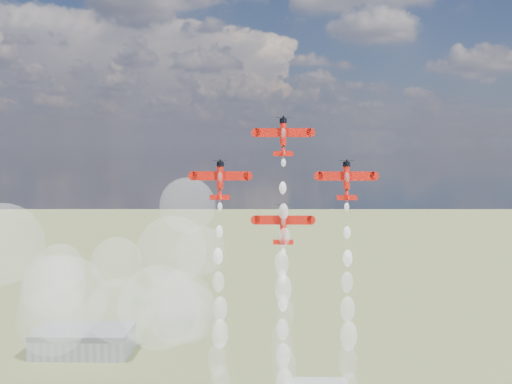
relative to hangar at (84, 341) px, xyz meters
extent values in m
cube|color=gray|center=(0.00, 0.00, -1.50)|extent=(50.00, 28.00, 10.00)
cube|color=#595B60|center=(0.00, 0.00, 5.00)|extent=(50.00, 28.00, 3.00)
cylinder|color=red|center=(101.43, -172.92, 106.70)|extent=(1.41, 2.37, 5.40)
cylinder|color=black|center=(101.43, -172.40, 109.47)|extent=(1.61, 1.77, 1.29)
cube|color=red|center=(101.43, -172.52, 106.94)|extent=(12.28, 0.59, 2.02)
cube|color=white|center=(98.11, -172.40, 106.91)|extent=(4.83, 0.13, 0.55)
cube|color=white|center=(104.75, -172.40, 106.91)|extent=(4.83, 0.13, 0.55)
cube|color=red|center=(101.43, -173.92, 102.29)|extent=(4.43, 0.33, 1.11)
cube|color=red|center=(101.43, -174.70, 102.23)|extent=(0.14, 1.93, 1.61)
ellipsoid|color=silver|center=(101.43, -173.49, 106.71)|extent=(1.11, 1.44, 2.64)
cone|color=red|center=(101.43, -173.67, 103.06)|extent=(1.41, 1.87, 2.83)
cylinder|color=red|center=(87.50, -174.75, 97.12)|extent=(1.41, 2.37, 5.40)
cylinder|color=black|center=(87.50, -174.23, 99.89)|extent=(1.61, 1.77, 1.29)
cube|color=red|center=(87.50, -174.35, 97.35)|extent=(12.28, 0.59, 2.02)
cube|color=white|center=(84.18, -174.23, 97.33)|extent=(4.83, 0.13, 0.55)
cube|color=white|center=(90.82, -174.23, 97.33)|extent=(4.83, 0.13, 0.55)
cube|color=red|center=(87.50, -175.75, 92.70)|extent=(4.43, 0.33, 1.11)
cube|color=red|center=(87.50, -176.53, 92.65)|extent=(0.14, 1.93, 1.61)
ellipsoid|color=silver|center=(87.50, -175.32, 97.13)|extent=(1.11, 1.44, 2.64)
cone|color=red|center=(87.50, -175.50, 93.48)|extent=(1.41, 1.87, 2.83)
cylinder|color=red|center=(115.37, -174.75, 97.12)|extent=(1.41, 2.37, 5.40)
cylinder|color=black|center=(115.37, -174.23, 99.89)|extent=(1.61, 1.77, 1.29)
cube|color=red|center=(115.37, -174.35, 97.35)|extent=(12.28, 0.59, 2.02)
cube|color=white|center=(112.05, -174.23, 97.33)|extent=(4.83, 0.13, 0.55)
cube|color=white|center=(118.69, -174.23, 97.33)|extent=(4.83, 0.13, 0.55)
cube|color=red|center=(115.37, -175.75, 92.70)|extent=(4.43, 0.33, 1.11)
cube|color=red|center=(115.37, -176.53, 92.65)|extent=(0.14, 1.93, 1.61)
ellipsoid|color=silver|center=(115.37, -175.32, 97.13)|extent=(1.11, 1.44, 2.64)
cone|color=red|center=(115.37, -175.50, 93.48)|extent=(1.41, 1.87, 2.83)
cylinder|color=red|center=(101.43, -176.58, 87.54)|extent=(1.41, 2.37, 5.40)
cylinder|color=black|center=(101.43, -176.05, 90.31)|extent=(1.61, 1.77, 1.29)
cube|color=red|center=(101.43, -176.18, 87.77)|extent=(12.28, 0.59, 2.02)
cube|color=white|center=(98.11, -176.06, 87.75)|extent=(4.83, 0.13, 0.55)
cube|color=white|center=(104.75, -176.06, 87.75)|extent=(4.83, 0.13, 0.55)
cube|color=red|center=(101.43, -177.58, 83.12)|extent=(4.43, 0.33, 1.11)
cube|color=red|center=(101.43, -178.36, 83.07)|extent=(0.14, 1.93, 1.61)
ellipsoid|color=silver|center=(101.43, -177.15, 87.55)|extent=(1.11, 1.44, 2.64)
cone|color=red|center=(101.43, -177.33, 83.90)|extent=(1.41, 1.87, 2.83)
sphere|color=white|center=(101.51, -174.04, 100.33)|extent=(1.05, 1.05, 1.05)
sphere|color=white|center=(101.33, -175.14, 94.77)|extent=(1.56, 1.56, 1.56)
sphere|color=white|center=(101.49, -176.47, 89.62)|extent=(2.08, 2.08, 2.08)
sphere|color=white|center=(101.65, -177.03, 84.07)|extent=(2.59, 2.59, 2.59)
sphere|color=white|center=(101.11, -178.61, 78.58)|extent=(3.10, 3.10, 3.10)
sphere|color=white|center=(101.44, -179.49, 73.22)|extent=(3.61, 3.61, 3.61)
sphere|color=white|center=(101.77, -180.17, 68.00)|extent=(4.12, 4.12, 4.12)
sphere|color=white|center=(101.03, -181.62, 62.10)|extent=(4.63, 4.63, 4.63)
sphere|color=white|center=(101.64, -182.64, 57.19)|extent=(5.14, 5.14, 5.14)
sphere|color=white|center=(87.54, -175.99, 90.68)|extent=(1.05, 1.05, 1.05)
sphere|color=white|center=(87.45, -176.91, 85.28)|extent=(1.56, 1.56, 1.56)
sphere|color=white|center=(87.25, -178.08, 80.07)|extent=(2.08, 2.08, 2.08)
sphere|color=white|center=(87.35, -179.07, 74.62)|extent=(2.59, 2.59, 2.59)
sphere|color=white|center=(87.85, -179.93, 68.90)|extent=(3.10, 3.10, 3.10)
sphere|color=white|center=(87.83, -181.21, 63.69)|extent=(3.61, 3.61, 3.61)
sphere|color=white|center=(87.38, -182.00, 58.45)|extent=(4.12, 4.12, 4.12)
sphere|color=white|center=(88.06, -182.73, 53.25)|extent=(4.63, 4.63, 4.63)
sphere|color=white|center=(115.31, -176.08, 90.72)|extent=(1.05, 1.05, 1.05)
sphere|color=white|center=(115.31, -177.19, 85.19)|extent=(1.56, 1.56, 1.56)
sphere|color=white|center=(115.39, -177.98, 79.69)|extent=(2.08, 2.08, 2.08)
sphere|color=white|center=(115.17, -179.18, 74.68)|extent=(2.59, 2.59, 2.59)
sphere|color=white|center=(115.25, -180.38, 69.12)|extent=(3.10, 3.10, 3.10)
sphere|color=white|center=(115.41, -181.17, 63.52)|extent=(3.61, 3.61, 3.61)
sphere|color=white|center=(115.23, -182.14, 58.00)|extent=(4.12, 4.12, 4.12)
sphere|color=white|center=(101.49, -177.87, 80.98)|extent=(1.05, 1.05, 1.05)
sphere|color=white|center=(101.25, -179.04, 75.82)|extent=(1.56, 1.56, 1.56)
sphere|color=white|center=(101.36, -179.76, 70.13)|extent=(2.08, 2.08, 2.08)
sphere|color=white|center=(101.30, -180.77, 64.69)|extent=(2.59, 2.59, 2.59)
sphere|color=white|center=(101.46, -181.65, 59.18)|extent=(3.10, 3.10, 3.10)
sphere|color=white|center=(101.71, -183.02, 53.90)|extent=(3.61, 3.61, 3.61)
sphere|color=white|center=(72.11, -166.22, 65.33)|extent=(20.20, 20.20, 20.20)
sphere|color=white|center=(40.33, -149.47, 66.14)|extent=(17.01, 17.01, 17.01)
sphere|color=white|center=(71.46, -143.54, 74.92)|extent=(19.45, 19.45, 19.45)
sphere|color=white|center=(48.44, -164.54, 66.79)|extent=(21.11, 21.11, 21.11)
sphere|color=white|center=(74.63, -157.82, 60.29)|extent=(10.45, 10.45, 10.45)
sphere|color=white|center=(42.01, -155.77, 58.67)|extent=(18.38, 18.38, 18.38)
sphere|color=white|center=(56.89, -144.46, 58.14)|extent=(18.24, 18.24, 18.24)
sphere|color=white|center=(76.12, -161.79, 64.08)|extent=(17.86, 17.86, 17.86)
sphere|color=white|center=(47.83, -165.36, 74.53)|extent=(11.76, 11.76, 11.76)
sphere|color=white|center=(76.36, -147.18, 87.87)|extent=(15.10, 15.10, 15.10)
sphere|color=white|center=(79.54, -143.95, 74.98)|extent=(13.79, 13.79, 13.79)
sphere|color=white|center=(76.38, -149.25, 59.00)|extent=(16.11, 16.11, 16.11)
sphere|color=white|center=(56.76, -146.29, 71.98)|extent=(14.12, 14.12, 14.12)
sphere|color=white|center=(29.50, -155.54, 78.70)|extent=(21.10, 21.10, 21.10)
camera|label=1|loc=(98.54, -306.43, 104.73)|focal=42.00mm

